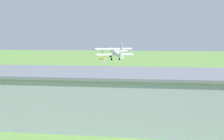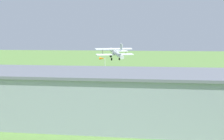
{
  "view_description": "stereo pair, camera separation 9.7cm",
  "coord_description": "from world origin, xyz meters",
  "px_view_note": "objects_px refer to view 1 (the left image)",
  "views": [
    {
      "loc": [
        -14.64,
        74.04,
        11.74
      ],
      "look_at": [
        -4.49,
        8.36,
        5.0
      ],
      "focal_mm": 52.99,
      "sensor_mm": 36.0,
      "label": 1
    },
    {
      "loc": [
        -14.73,
        74.03,
        11.74
      ],
      "look_at": [
        -4.49,
        8.36,
        5.0
      ],
      "focal_mm": 52.99,
      "sensor_mm": 36.0,
      "label": 2
    }
  ],
  "objects_px": {
    "hangar": "(92,96)",
    "windsock": "(102,61)",
    "person_at_fence_line": "(212,97)",
    "person_walking_on_apron": "(197,95)",
    "biplane": "(116,53)",
    "person_crossing_taxiway": "(181,96)",
    "person_beside_truck": "(29,90)"
  },
  "relations": [
    {
      "from": "biplane",
      "to": "person_walking_on_apron",
      "type": "relative_size",
      "value": 5.45
    },
    {
      "from": "person_at_fence_line",
      "to": "biplane",
      "type": "bearing_deg",
      "value": -32.76
    },
    {
      "from": "biplane",
      "to": "windsock",
      "type": "bearing_deg",
      "value": -54.65
    },
    {
      "from": "person_crossing_taxiway",
      "to": "windsock",
      "type": "bearing_deg",
      "value": -45.82
    },
    {
      "from": "person_crossing_taxiway",
      "to": "person_walking_on_apron",
      "type": "xyz_separation_m",
      "value": [
        -3.04,
        -2.45,
        -0.09
      ]
    },
    {
      "from": "person_at_fence_line",
      "to": "person_walking_on_apron",
      "type": "relative_size",
      "value": 1.08
    },
    {
      "from": "person_at_fence_line",
      "to": "person_crossing_taxiway",
      "type": "bearing_deg",
      "value": 3.7
    },
    {
      "from": "hangar",
      "to": "person_beside_truck",
      "type": "relative_size",
      "value": 23.38
    },
    {
      "from": "biplane",
      "to": "hangar",
      "type": "bearing_deg",
      "value": 91.61
    },
    {
      "from": "hangar",
      "to": "person_walking_on_apron",
      "type": "relative_size",
      "value": 24.4
    },
    {
      "from": "person_beside_truck",
      "to": "person_walking_on_apron",
      "type": "height_order",
      "value": "person_beside_truck"
    },
    {
      "from": "hangar",
      "to": "person_crossing_taxiway",
      "type": "height_order",
      "value": "hangar"
    },
    {
      "from": "windsock",
      "to": "person_crossing_taxiway",
      "type": "bearing_deg",
      "value": 134.18
    },
    {
      "from": "windsock",
      "to": "person_beside_truck",
      "type": "bearing_deg",
      "value": 53.86
    },
    {
      "from": "hangar",
      "to": "windsock",
      "type": "height_order",
      "value": "hangar"
    },
    {
      "from": "person_beside_truck",
      "to": "biplane",
      "type": "bearing_deg",
      "value": -146.28
    },
    {
      "from": "person_beside_truck",
      "to": "person_walking_on_apron",
      "type": "xyz_separation_m",
      "value": [
        -33.31,
        -0.39,
        -0.04
      ]
    },
    {
      "from": "hangar",
      "to": "person_at_fence_line",
      "type": "relative_size",
      "value": 22.56
    },
    {
      "from": "biplane",
      "to": "windsock",
      "type": "distance_m",
      "value": 7.42
    },
    {
      "from": "person_walking_on_apron",
      "to": "windsock",
      "type": "distance_m",
      "value": 27.15
    },
    {
      "from": "person_crossing_taxiway",
      "to": "person_beside_truck",
      "type": "xyz_separation_m",
      "value": [
        30.26,
        -2.05,
        -0.05
      ]
    },
    {
      "from": "biplane",
      "to": "person_crossing_taxiway",
      "type": "bearing_deg",
      "value": 137.45
    },
    {
      "from": "person_crossing_taxiway",
      "to": "person_beside_truck",
      "type": "bearing_deg",
      "value": -3.88
    },
    {
      "from": "person_beside_truck",
      "to": "person_walking_on_apron",
      "type": "relative_size",
      "value": 1.04
    },
    {
      "from": "biplane",
      "to": "person_beside_truck",
      "type": "xyz_separation_m",
      "value": [
        16.22,
        10.83,
        -7.25
      ]
    },
    {
      "from": "windsock",
      "to": "hangar",
      "type": "bearing_deg",
      "value": 98.03
    },
    {
      "from": "person_at_fence_line",
      "to": "person_walking_on_apron",
      "type": "bearing_deg",
      "value": -41.14
    },
    {
      "from": "person_crossing_taxiway",
      "to": "person_walking_on_apron",
      "type": "bearing_deg",
      "value": -141.23
    },
    {
      "from": "biplane",
      "to": "person_crossing_taxiway",
      "type": "height_order",
      "value": "biplane"
    },
    {
      "from": "person_walking_on_apron",
      "to": "biplane",
      "type": "bearing_deg",
      "value": -31.43
    },
    {
      "from": "hangar",
      "to": "biplane",
      "type": "xyz_separation_m",
      "value": [
        0.82,
        -29.09,
        4.59
      ]
    },
    {
      "from": "windsock",
      "to": "person_at_fence_line",
      "type": "bearing_deg",
      "value": 142.17
    }
  ]
}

